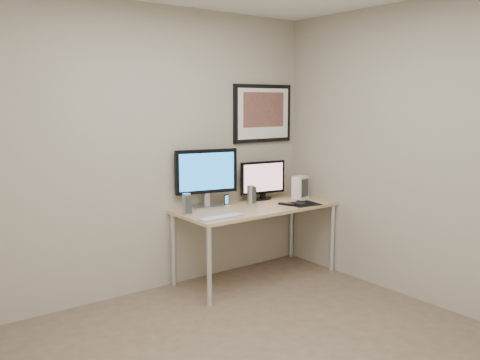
{
  "coord_description": "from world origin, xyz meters",
  "views": [
    {
      "loc": [
        -2.06,
        -2.45,
        1.74
      ],
      "look_at": [
        0.61,
        1.1,
        1.06
      ],
      "focal_mm": 38.0,
      "sensor_mm": 36.0,
      "label": 1
    }
  ],
  "objects_px": {
    "desk": "(256,213)",
    "fan_unit": "(300,187)",
    "monitor_large": "(206,176)",
    "phone_dock": "(226,200)",
    "monitor_tv": "(263,179)",
    "speaker_left": "(187,204)",
    "keyboard": "(221,217)",
    "speaker_right": "(251,195)",
    "framed_art": "(263,113)"
  },
  "relations": [
    {
      "from": "fan_unit",
      "to": "speaker_right",
      "type": "bearing_deg",
      "value": 159.96
    },
    {
      "from": "speaker_left",
      "to": "desk",
      "type": "bearing_deg",
      "value": -3.98
    },
    {
      "from": "desk",
      "to": "speaker_right",
      "type": "bearing_deg",
      "value": 83.95
    },
    {
      "from": "monitor_tv",
      "to": "monitor_large",
      "type": "bearing_deg",
      "value": -172.83
    },
    {
      "from": "desk",
      "to": "speaker_right",
      "type": "relative_size",
      "value": 8.27
    },
    {
      "from": "monitor_large",
      "to": "phone_dock",
      "type": "height_order",
      "value": "monitor_large"
    },
    {
      "from": "phone_dock",
      "to": "keyboard",
      "type": "height_order",
      "value": "phone_dock"
    },
    {
      "from": "phone_dock",
      "to": "fan_unit",
      "type": "relative_size",
      "value": 0.49
    },
    {
      "from": "monitor_tv",
      "to": "speaker_right",
      "type": "height_order",
      "value": "monitor_tv"
    },
    {
      "from": "monitor_tv",
      "to": "phone_dock",
      "type": "xyz_separation_m",
      "value": [
        -0.5,
        -0.04,
        -0.16
      ]
    },
    {
      "from": "desk",
      "to": "monitor_large",
      "type": "xyz_separation_m",
      "value": [
        -0.43,
        0.23,
        0.38
      ]
    },
    {
      "from": "keyboard",
      "to": "phone_dock",
      "type": "bearing_deg",
      "value": 48.37
    },
    {
      "from": "monitor_tv",
      "to": "speaker_right",
      "type": "xyz_separation_m",
      "value": [
        -0.25,
        -0.12,
        -0.12
      ]
    },
    {
      "from": "speaker_left",
      "to": "fan_unit",
      "type": "distance_m",
      "value": 1.36
    },
    {
      "from": "desk",
      "to": "speaker_left",
      "type": "bearing_deg",
      "value": 173.71
    },
    {
      "from": "framed_art",
      "to": "speaker_left",
      "type": "relative_size",
      "value": 3.89
    },
    {
      "from": "fan_unit",
      "to": "framed_art",
      "type": "bearing_deg",
      "value": 117.41
    },
    {
      "from": "fan_unit",
      "to": "monitor_large",
      "type": "bearing_deg",
      "value": 155.57
    },
    {
      "from": "keyboard",
      "to": "desk",
      "type": "bearing_deg",
      "value": 19.74
    },
    {
      "from": "desk",
      "to": "fan_unit",
      "type": "xyz_separation_m",
      "value": [
        0.62,
        0.03,
        0.19
      ]
    },
    {
      "from": "speaker_left",
      "to": "speaker_right",
      "type": "bearing_deg",
      "value": 3.3
    },
    {
      "from": "keyboard",
      "to": "speaker_right",
      "type": "bearing_deg",
      "value": 27.15
    },
    {
      "from": "phone_dock",
      "to": "keyboard",
      "type": "relative_size",
      "value": 0.27
    },
    {
      "from": "framed_art",
      "to": "phone_dock",
      "type": "bearing_deg",
      "value": -164.79
    },
    {
      "from": "desk",
      "to": "phone_dock",
      "type": "bearing_deg",
      "value": 144.16
    },
    {
      "from": "desk",
      "to": "keyboard",
      "type": "relative_size",
      "value": 3.73
    },
    {
      "from": "phone_dock",
      "to": "fan_unit",
      "type": "height_order",
      "value": "fan_unit"
    },
    {
      "from": "framed_art",
      "to": "monitor_tv",
      "type": "xyz_separation_m",
      "value": [
        -0.09,
        -0.12,
        -0.68
      ]
    },
    {
      "from": "desk",
      "to": "keyboard",
      "type": "height_order",
      "value": "keyboard"
    },
    {
      "from": "monitor_tv",
      "to": "speaker_left",
      "type": "distance_m",
      "value": 1.02
    },
    {
      "from": "monitor_large",
      "to": "speaker_right",
      "type": "height_order",
      "value": "monitor_large"
    },
    {
      "from": "speaker_right",
      "to": "speaker_left",
      "type": "bearing_deg",
      "value": 166.24
    },
    {
      "from": "monitor_large",
      "to": "speaker_right",
      "type": "relative_size",
      "value": 3.18
    },
    {
      "from": "framed_art",
      "to": "speaker_left",
      "type": "distance_m",
      "value": 1.37
    },
    {
      "from": "speaker_left",
      "to": "speaker_right",
      "type": "xyz_separation_m",
      "value": [
        0.75,
        0.01,
        0.0
      ]
    },
    {
      "from": "monitor_large",
      "to": "monitor_tv",
      "type": "height_order",
      "value": "monitor_large"
    },
    {
      "from": "speaker_right",
      "to": "keyboard",
      "type": "distance_m",
      "value": 0.66
    },
    {
      "from": "monitor_large",
      "to": "speaker_left",
      "type": "distance_m",
      "value": 0.4
    },
    {
      "from": "monitor_tv",
      "to": "phone_dock",
      "type": "distance_m",
      "value": 0.52
    },
    {
      "from": "monitor_large",
      "to": "keyboard",
      "type": "relative_size",
      "value": 1.43
    },
    {
      "from": "monitor_tv",
      "to": "speaker_left",
      "type": "xyz_separation_m",
      "value": [
        -1.0,
        -0.13,
        -0.12
      ]
    },
    {
      "from": "speaker_right",
      "to": "monitor_tv",
      "type": "bearing_deg",
      "value": 10.97
    },
    {
      "from": "speaker_right",
      "to": "phone_dock",
      "type": "height_order",
      "value": "speaker_right"
    },
    {
      "from": "speaker_left",
      "to": "monitor_tv",
      "type": "bearing_deg",
      "value": 9.91
    },
    {
      "from": "monitor_tv",
      "to": "keyboard",
      "type": "height_order",
      "value": "monitor_tv"
    },
    {
      "from": "monitor_tv",
      "to": "speaker_right",
      "type": "relative_size",
      "value": 2.66
    },
    {
      "from": "desk",
      "to": "framed_art",
      "type": "height_order",
      "value": "framed_art"
    },
    {
      "from": "desk",
      "to": "speaker_right",
      "type": "distance_m",
      "value": 0.19
    },
    {
      "from": "monitor_tv",
      "to": "desk",
      "type": "bearing_deg",
      "value": -132.42
    },
    {
      "from": "speaker_right",
      "to": "phone_dock",
      "type": "xyz_separation_m",
      "value": [
        -0.25,
        0.08,
        -0.04
      ]
    }
  ]
}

